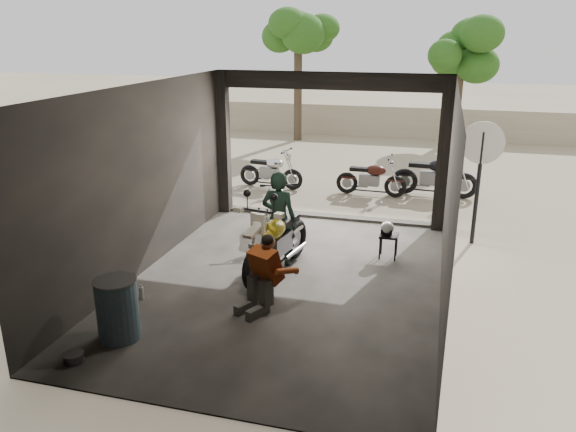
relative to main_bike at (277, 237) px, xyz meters
The scene contains 16 objects.
ground 0.80m from the main_bike, 55.25° to the right, with size 80.00×80.00×0.00m, color #7A6D56.
garage 0.69m from the main_bike, 33.49° to the left, with size 7.00×7.13×3.20m.
boundary_wall 13.63m from the main_bike, 88.91° to the left, with size 18.00×0.30×1.20m, color gray.
tree_left 12.87m from the main_bike, 102.73° to the left, with size 2.20×2.20×5.60m.
tree_right 14.26m from the main_bike, 77.34° to the left, with size 2.20×2.20×5.00m.
main_bike is the anchor object (origin of this frame).
left_bike 2.20m from the main_bike, 106.60° to the left, with size 0.69×1.67×1.13m, color black, non-canonical shape.
outside_bike_a 5.56m from the main_bike, 108.07° to the left, with size 0.65×1.57×1.06m, color black, non-canonical shape.
outside_bike_b 5.32m from the main_bike, 79.71° to the left, with size 0.64×1.55×1.05m, color #39130D, non-canonical shape.
outside_bike_c 6.11m from the main_bike, 65.91° to the left, with size 0.76×1.84×1.25m, color black, non-canonical shape.
rider 0.42m from the main_bike, 100.89° to the left, with size 0.63×0.41×1.72m, color black.
mechanic 1.42m from the main_bike, 83.65° to the right, with size 0.57×0.78×1.13m, color #A04115, non-canonical shape.
stool 2.15m from the main_bike, 32.55° to the left, with size 0.34×0.34×0.47m.
helmet 2.11m from the main_bike, 33.68° to the left, with size 0.25×0.26×0.24m, color silver.
oil_drum 3.06m from the main_bike, 118.16° to the right, with size 0.56×0.56×0.87m, color #364E5B.
sign_post 4.19m from the main_bike, 35.41° to the left, with size 0.81×0.08×2.42m.
Camera 1 is at (2.30, -8.23, 4.02)m, focal length 35.00 mm.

